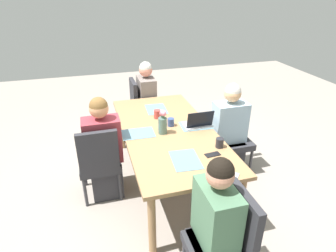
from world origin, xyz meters
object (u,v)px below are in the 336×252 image
chair_head_right_left_mid (227,239)px  chair_head_left_left_far (142,105)px  person_far_left_near (228,135)px  person_head_left_left_far (147,104)px  chair_near_right_near (99,160)px  flower_vase (163,122)px  phone_silver (230,174)px  person_near_right_near (104,154)px  coffee_mug_centre_left (220,143)px  coffee_mug_near_right (157,114)px  dining_table (168,135)px  coffee_mug_near_left (171,122)px  chair_far_left_near (230,133)px  person_head_right_left_mid (214,233)px  laptop_far_left_near (198,123)px  phone_black (213,155)px

chair_head_right_left_mid → chair_head_left_left_far: 2.80m
person_far_left_near → person_head_left_left_far: (-1.27, -0.77, 0.00)m
chair_near_right_near → flower_vase: 0.81m
person_head_left_left_far → phone_silver: (2.27, 0.26, 0.20)m
chair_head_right_left_mid → phone_silver: chair_head_right_left_mid is taller
person_head_left_left_far → chair_near_right_near: 1.60m
person_near_right_near → coffee_mug_centre_left: 1.28m
coffee_mug_near_right → phone_silver: 1.35m
chair_near_right_near → coffee_mug_near_right: size_ratio=8.54×
dining_table → coffee_mug_near_left: coffee_mug_near_left is taller
chair_far_left_near → chair_head_left_left_far: same height
person_head_right_left_mid → phone_silver: (-0.40, 0.32, 0.20)m
chair_far_left_near → chair_head_right_left_mid: bearing=-27.6°
person_head_right_left_mid → chair_head_left_left_far: size_ratio=1.33×
dining_table → person_far_left_near: (-0.04, 0.80, -0.13)m
chair_far_left_near → person_near_right_near: (0.10, -1.60, 0.03)m
coffee_mug_centre_left → phone_silver: bearing=-13.3°
chair_head_left_left_far → flower_vase: flower_vase is taller
coffee_mug_centre_left → flower_vase: bearing=-133.4°
chair_head_right_left_mid → phone_silver: size_ratio=6.00×
chair_far_left_near → person_near_right_near: bearing=-86.5°
laptop_far_left_near → coffee_mug_near_left: size_ratio=3.40×
person_far_left_near → flower_vase: 0.94m
person_head_left_left_far → chair_near_right_near: size_ratio=1.33×
person_head_left_left_far → coffee_mug_near_right: (0.96, -0.07, 0.25)m
chair_far_left_near → chair_near_right_near: bearing=-84.0°
person_far_left_near → person_head_right_left_mid: (1.41, -0.82, 0.00)m
flower_vase → person_head_right_left_mid: bearing=2.4°
chair_head_left_left_far → coffee_mug_near_left: bearing=4.7°
person_far_left_near → chair_head_left_left_far: 1.58m
coffee_mug_near_left → coffee_mug_near_right: (-0.25, -0.10, 0.01)m
chair_near_right_near → person_near_right_near: bearing=141.2°
chair_near_right_near → flower_vase: size_ratio=3.21×
flower_vase → phone_silver: 0.99m
person_far_left_near → chair_near_right_near: (0.10, -1.60, -0.03)m
person_head_right_left_mid → person_near_right_near: bearing=-152.6°
phone_black → phone_silver: 0.33m
coffee_mug_near_left → flower_vase: bearing=-42.1°
dining_table → coffee_mug_near_right: bearing=-173.5°
coffee_mug_near_left → coffee_mug_near_right: coffee_mug_near_right is taller
chair_head_left_left_far → phone_silver: 2.37m
phone_silver → chair_near_right_near: bearing=-177.6°
person_head_left_left_far → flower_vase: size_ratio=4.26×
chair_near_right_near → laptop_far_left_near: 1.19m
chair_near_right_near → phone_silver: (0.90, 1.09, 0.23)m
chair_far_left_near → chair_head_left_left_far: (-1.26, -0.90, 0.00)m
person_near_right_near → laptop_far_left_near: person_near_right_near is taller
person_far_left_near → coffee_mug_centre_left: bearing=-36.0°
chair_far_left_near → coffee_mug_near_right: bearing=-104.7°
coffee_mug_near_left → chair_near_right_near: bearing=-79.8°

